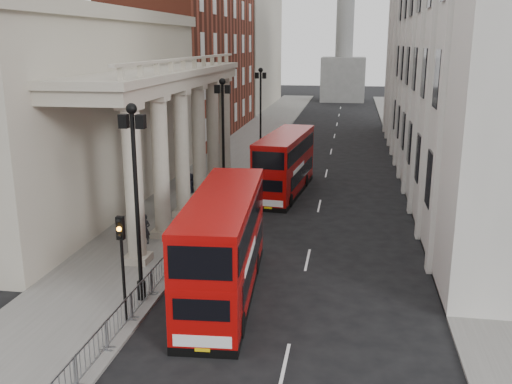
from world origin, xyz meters
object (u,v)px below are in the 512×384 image
monument_column (346,12)px  lamp_post_south (136,190)px  pedestrian_c (190,186)px  bus_near (224,244)px  pedestrian_a (145,229)px  bus_far (285,163)px  lamp_post_north (261,106)px  pedestrian_b (139,206)px  lamp_post_mid (223,131)px  traffic_light (122,250)px

monument_column → lamp_post_south: 88.94m
pedestrian_c → monument_column: bearing=101.8°
bus_near → pedestrian_a: (-5.59, 5.39, -1.44)m
bus_near → bus_far: bus_near is taller
monument_column → lamp_post_south: (-6.60, -88.00, -11.07)m
lamp_post_south → pedestrian_a: 8.07m
bus_near → pedestrian_c: (-5.77, 14.93, -1.38)m
monument_column → lamp_post_north: bearing=-96.7°
pedestrian_b → pedestrian_c: (1.72, 5.52, -0.01)m
bus_far → pedestrian_c: bearing=-150.9°
lamp_post_mid → pedestrian_a: bearing=-103.6°
lamp_post_south → pedestrian_c: lamp_post_south is taller
traffic_light → pedestrian_c: size_ratio=2.47×
lamp_post_mid → traffic_light: lamp_post_mid is taller
bus_near → pedestrian_a: 7.90m
lamp_post_north → monument_column: bearing=83.3°
lamp_post_north → pedestrian_a: size_ratio=5.13×
lamp_post_south → traffic_light: size_ratio=1.93×
lamp_post_south → lamp_post_mid: size_ratio=1.00×
monument_column → lamp_post_mid: bearing=-95.2°
monument_column → bus_near: size_ratio=5.08×
pedestrian_a → pedestrian_b: pedestrian_b is taller
lamp_post_mid → bus_far: lamp_post_mid is taller
bus_far → traffic_light: bearing=-94.5°
pedestrian_b → monument_column: bearing=-121.4°
monument_column → bus_far: size_ratio=5.26×
bus_far → bus_near: bearing=-86.1°
monument_column → bus_near: 87.86m
pedestrian_a → pedestrian_b: bearing=119.9°
bus_far → pedestrian_b: bus_far is taller
bus_near → pedestrian_b: bus_near is taller
monument_column → bus_near: bearing=-92.2°
monument_column → lamp_post_north: (-6.60, -56.00, -11.07)m
lamp_post_south → pedestrian_a: lamp_post_south is taller
pedestrian_b → pedestrian_c: bearing=-130.7°
bus_far → pedestrian_a: bus_far is taller
lamp_post_north → lamp_post_mid: bearing=-90.0°
bus_far → pedestrian_c: bus_far is taller
lamp_post_mid → bus_far: bearing=37.0°
lamp_post_north → pedestrian_c: size_ratio=4.77×
pedestrian_a → monument_column: bearing=88.4°
bus_far → pedestrian_c: (-6.33, -2.74, -1.29)m
lamp_post_mid → bus_near: (3.32, -14.74, -2.54)m
lamp_post_mid → traffic_light: bearing=-89.7°
pedestrian_c → pedestrian_a: bearing=-69.9°
bus_near → pedestrian_a: size_ratio=6.58×
lamp_post_south → lamp_post_mid: same height
lamp_post_south → pedestrian_b: lamp_post_south is taller
bus_far → lamp_post_mid: bearing=-137.3°
bus_far → pedestrian_a: (-6.16, -12.28, -1.35)m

